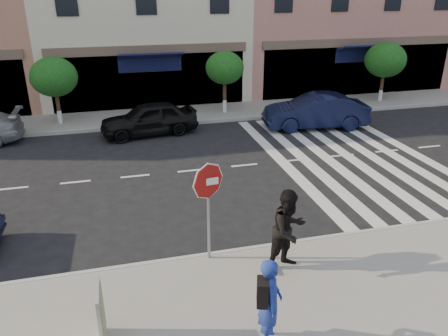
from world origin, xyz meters
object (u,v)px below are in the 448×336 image
at_px(photographer, 270,302).
at_px(car_far_mid, 149,119).
at_px(car_far_right, 315,111).
at_px(poster_board, 102,318).
at_px(walker, 289,230).
at_px(stop_sign, 208,191).

bearing_deg(photographer, car_far_mid, 21.48).
bearing_deg(car_far_right, poster_board, -32.21).
height_order(walker, car_far_mid, walker).
height_order(stop_sign, photographer, stop_sign).
distance_m(stop_sign, car_far_right, 11.74).
height_order(stop_sign, walker, stop_sign).
bearing_deg(stop_sign, walker, -31.19).
xyz_separation_m(stop_sign, photographer, (0.49, -2.82, -0.93)).
distance_m(walker, car_far_mid, 11.20).
distance_m(poster_board, car_far_right, 14.92).
distance_m(car_far_mid, car_far_right, 7.60).
height_order(photographer, car_far_right, photographer).
bearing_deg(walker, poster_board, 176.42).
bearing_deg(car_far_mid, stop_sign, -5.46).
bearing_deg(photographer, car_far_right, -11.29).
distance_m(stop_sign, photographer, 3.01).
distance_m(stop_sign, poster_board, 3.49).
bearing_deg(poster_board, car_far_right, 50.21).
xyz_separation_m(poster_board, car_far_mid, (2.00, 12.40, -0.05)).
relative_size(stop_sign, poster_board, 1.94).
distance_m(photographer, car_far_mid, 13.06).
bearing_deg(stop_sign, photographer, -85.91).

